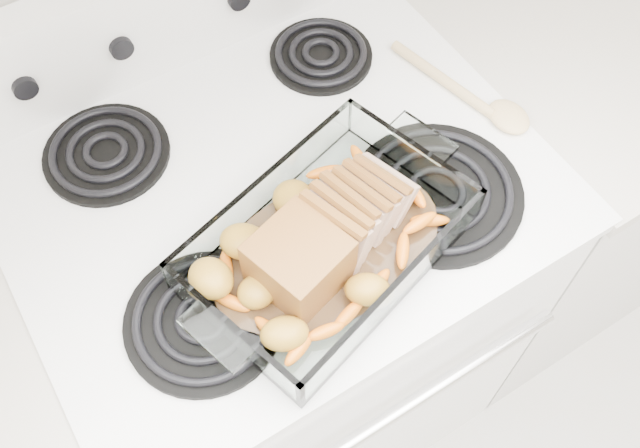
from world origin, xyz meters
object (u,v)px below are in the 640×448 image
electric_range (283,303)px  pork_roast (319,240)px  baking_dish (328,246)px  counter_right (532,167)px

electric_range → pork_roast: 0.54m
pork_roast → baking_dish: bearing=-5.7°
pork_roast → electric_range: bearing=79.2°
baking_dish → electric_range: bearing=73.9°
counter_right → baking_dish: size_ratio=2.54×
counter_right → baking_dish: 0.85m
electric_range → pork_roast: bearing=-95.1°
pork_roast → counter_right: bearing=7.7°
baking_dish → pork_roast: size_ratio=1.51×
baking_dish → pork_roast: (-0.01, 0.00, 0.03)m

